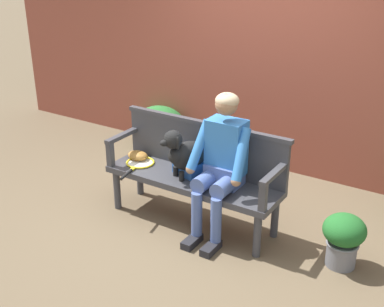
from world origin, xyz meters
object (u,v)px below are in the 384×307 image
at_px(tennis_racket, 139,164).
at_px(potted_plant, 344,237).
at_px(person_seated, 222,160).
at_px(baseball_glove, 138,156).
at_px(dog_on_bench, 184,153).
at_px(sports_bag, 189,167).
at_px(garden_bench, 192,184).

distance_m(tennis_racket, potted_plant, 2.07).
height_order(person_seated, baseball_glove, person_seated).
xyz_separation_m(dog_on_bench, sports_bag, (0.00, 0.08, -0.17)).
relative_size(tennis_racket, baseball_glove, 2.64).
bearing_deg(tennis_racket, dog_on_bench, 1.25).
height_order(baseball_glove, sports_bag, sports_bag).
bearing_deg(person_seated, garden_bench, 177.66).
xyz_separation_m(person_seated, baseball_glove, (-1.02, 0.07, -0.22)).
xyz_separation_m(baseball_glove, sports_bag, (0.63, 0.00, 0.02)).
relative_size(garden_bench, potted_plant, 3.64).
xyz_separation_m(tennis_racket, baseball_glove, (-0.09, 0.09, 0.04)).
height_order(garden_bench, sports_bag, sports_bag).
bearing_deg(dog_on_bench, tennis_racket, -178.75).
bearing_deg(garden_bench, sports_bag, 139.47).
height_order(person_seated, potted_plant, person_seated).
height_order(baseball_glove, potted_plant, baseball_glove).
relative_size(garden_bench, tennis_racket, 2.99).
relative_size(tennis_racket, sports_bag, 2.07).
distance_m(person_seated, potted_plant, 1.22).
relative_size(person_seated, baseball_glove, 6.12).
distance_m(garden_bench, sports_bag, 0.16).
distance_m(person_seated, sports_bag, 0.44).
xyz_separation_m(tennis_racket, sports_bag, (0.54, 0.09, 0.06)).
xyz_separation_m(dog_on_bench, baseball_glove, (-0.62, 0.08, -0.20)).
bearing_deg(dog_on_bench, baseball_glove, 173.07).
bearing_deg(garden_bench, baseball_glove, 175.45).
bearing_deg(dog_on_bench, garden_bench, 15.86).
height_order(person_seated, tennis_racket, person_seated).
bearing_deg(potted_plant, garden_bench, -176.81).
bearing_deg(tennis_racket, baseball_glove, 134.50).
bearing_deg(potted_plant, person_seated, -175.24).
distance_m(baseball_glove, potted_plant, 2.16).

